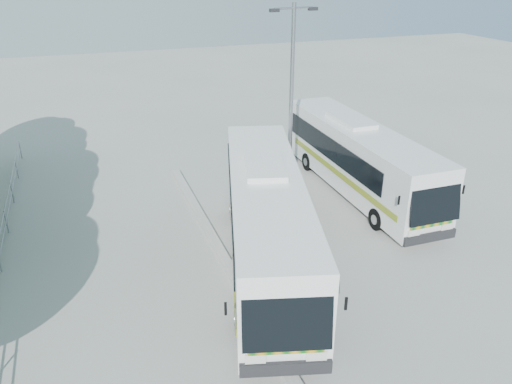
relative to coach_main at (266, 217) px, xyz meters
name	(u,v)px	position (x,y,z in m)	size (l,w,h in m)	color
ground	(292,263)	(0.85, -0.46, -1.83)	(100.00, 100.00, 0.00)	#A7A7A2
kerb_divider	(217,246)	(-1.45, 1.54, -1.76)	(0.40, 16.00, 0.15)	#B2B2AD
railing	(0,241)	(-9.15, 3.54, -1.10)	(0.06, 22.00, 1.00)	gray
coach_main	(266,217)	(0.00, 0.00, 0.00)	(5.62, 12.25, 3.35)	white
coach_adjacent	(358,157)	(6.26, 4.30, -0.09)	(2.56, 11.50, 3.18)	silver
lamppost	(291,99)	(2.85, 4.55, 2.92)	(2.11, 0.34, 8.62)	gray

